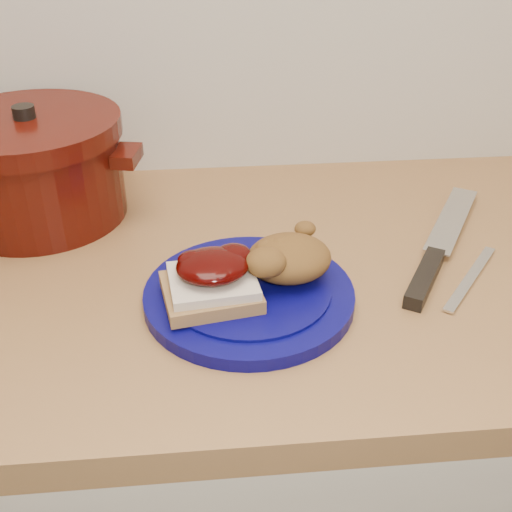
{
  "coord_description": "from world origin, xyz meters",
  "views": [
    {
      "loc": [
        -0.09,
        0.81,
        1.35
      ],
      "look_at": [
        -0.03,
        1.44,
        0.95
      ],
      "focal_mm": 45.0,
      "sensor_mm": 36.0,
      "label": 1
    }
  ],
  "objects": [
    {
      "name": "chef_knife",
      "position": [
        0.2,
        1.47,
        0.91
      ],
      "size": [
        0.19,
        0.29,
        0.02
      ],
      "rotation": [
        0.0,
        0.0,
        1.03
      ],
      "color": "black",
      "rests_on": "wood_countertop"
    },
    {
      "name": "dutch_oven",
      "position": [
        -0.32,
        1.66,
        0.97
      ],
      "size": [
        0.31,
        0.3,
        0.16
      ],
      "rotation": [
        0.0,
        0.0,
        -0.19
      ],
      "color": "#3A0B05",
      "rests_on": "wood_countertop"
    },
    {
      "name": "pepper_grinder",
      "position": [
        -0.37,
        1.68,
        0.97
      ],
      "size": [
        0.07,
        0.07,
        0.13
      ],
      "rotation": [
        0.0,
        0.0,
        0.39
      ],
      "color": "black",
      "rests_on": "wood_countertop"
    },
    {
      "name": "base_cabinet",
      "position": [
        0.0,
        1.5,
        0.43
      ],
      "size": [
        4.0,
        0.6,
        0.86
      ],
      "primitive_type": "cube",
      "color": "beige",
      "rests_on": "floor"
    },
    {
      "name": "plate",
      "position": [
        -0.04,
        1.42,
        0.91
      ],
      "size": [
        0.26,
        0.26,
        0.02
      ],
      "primitive_type": "cylinder",
      "rotation": [
        0.0,
        0.0,
        0.06
      ],
      "color": "#070550",
      "rests_on": "wood_countertop"
    },
    {
      "name": "sandwich",
      "position": [
        -0.09,
        1.4,
        0.94
      ],
      "size": [
        0.12,
        0.11,
        0.05
      ],
      "rotation": [
        0.0,
        0.0,
        0.06
      ],
      "color": "olive",
      "rests_on": "plate"
    },
    {
      "name": "stuffing_mound",
      "position": [
        0.01,
        1.44,
        0.94
      ],
      "size": [
        0.11,
        0.09,
        0.05
      ],
      "primitive_type": "ellipsoid",
      "rotation": [
        0.0,
        0.0,
        0.06
      ],
      "color": "brown",
      "rests_on": "plate"
    },
    {
      "name": "butter_knife",
      "position": [
        0.23,
        1.44,
        0.9
      ],
      "size": [
        0.11,
        0.14,
        0.0
      ],
      "primitive_type": "cube",
      "rotation": [
        0.0,
        0.0,
        0.89
      ],
      "color": "silver",
      "rests_on": "wood_countertop"
    }
  ]
}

